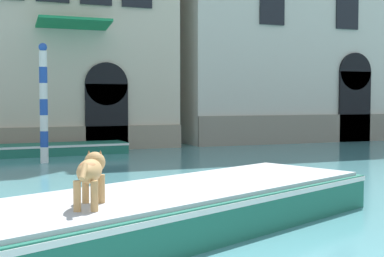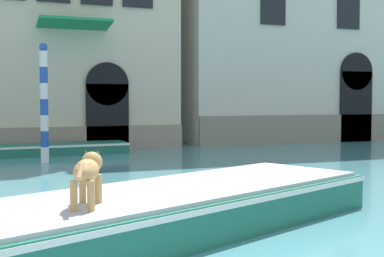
{
  "view_description": "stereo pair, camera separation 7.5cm",
  "coord_description": "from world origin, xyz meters",
  "px_view_note": "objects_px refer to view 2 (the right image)",
  "views": [
    {
      "loc": [
        -2.45,
        -2.39,
        2.05
      ],
      "look_at": [
        3.16,
        12.11,
        1.2
      ],
      "focal_mm": 50.0,
      "sensor_mm": 36.0,
      "label": 1
    },
    {
      "loc": [
        -2.38,
        -2.42,
        2.05
      ],
      "look_at": [
        3.16,
        12.11,
        1.2
      ],
      "focal_mm": 50.0,
      "sensor_mm": 36.0,
      "label": 2
    }
  ],
  "objects_px": {
    "dog_on_deck": "(87,171)",
    "mooring_pole_0": "(44,103)",
    "boat_moored_near_palazzo": "(50,149)",
    "boat_foreground": "(150,212)"
  },
  "relations": [
    {
      "from": "dog_on_deck",
      "to": "mooring_pole_0",
      "type": "height_order",
      "value": "mooring_pole_0"
    },
    {
      "from": "boat_moored_near_palazzo",
      "to": "boat_foreground",
      "type": "bearing_deg",
      "value": -92.94
    },
    {
      "from": "boat_moored_near_palazzo",
      "to": "dog_on_deck",
      "type": "bearing_deg",
      "value": -97.51
    },
    {
      "from": "boat_foreground",
      "to": "boat_moored_near_palazzo",
      "type": "height_order",
      "value": "boat_foreground"
    },
    {
      "from": "dog_on_deck",
      "to": "mooring_pole_0",
      "type": "xyz_separation_m",
      "value": [
        0.49,
        10.84,
        0.82
      ]
    },
    {
      "from": "dog_on_deck",
      "to": "mooring_pole_0",
      "type": "bearing_deg",
      "value": 18.08
    },
    {
      "from": "dog_on_deck",
      "to": "boat_moored_near_palazzo",
      "type": "xyz_separation_m",
      "value": [
        0.92,
        13.28,
        -0.9
      ]
    },
    {
      "from": "dog_on_deck",
      "to": "boat_moored_near_palazzo",
      "type": "relative_size",
      "value": 0.17
    },
    {
      "from": "dog_on_deck",
      "to": "boat_foreground",
      "type": "bearing_deg",
      "value": -34.05
    },
    {
      "from": "mooring_pole_0",
      "to": "boat_foreground",
      "type": "bearing_deg",
      "value": -86.81
    }
  ]
}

